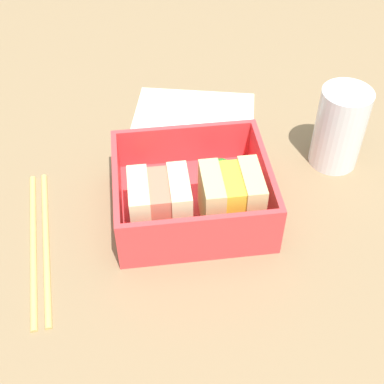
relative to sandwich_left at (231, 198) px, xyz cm
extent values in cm
cube|color=#886F4D|center=(3.61, -2.83, -5.25)|extent=(120.00, 120.00, 2.00)
cube|color=#E93C40|center=(3.61, -2.83, -3.65)|extent=(16.23, 14.39, 1.20)
cube|color=#E93C40|center=(3.61, 4.06, -0.58)|extent=(16.23, 0.60, 4.93)
cube|color=#E93C40|center=(3.61, -9.73, -0.58)|extent=(16.23, 0.60, 4.93)
cube|color=#E93C40|center=(-4.21, -2.83, -0.58)|extent=(0.60, 13.19, 4.93)
cube|color=#E93C40|center=(11.42, -2.83, -0.58)|extent=(0.60, 13.19, 4.93)
cube|color=#DCBC7E|center=(-2.00, 0.00, 0.00)|extent=(2.00, 5.67, 6.09)
cube|color=yellow|center=(0.00, 0.00, 0.00)|extent=(2.00, 5.21, 5.61)
cube|color=#DCBC7E|center=(2.00, 0.00, 0.00)|extent=(2.00, 5.67, 6.09)
cube|color=beige|center=(5.22, 0.00, 0.00)|extent=(2.00, 5.67, 6.09)
cube|color=#D87259|center=(7.22, 0.00, 0.00)|extent=(2.00, 5.21, 5.61)
cube|color=beige|center=(9.21, 0.00, 0.00)|extent=(2.00, 5.67, 6.09)
sphere|color=red|center=(0.05, -5.45, -1.61)|extent=(2.86, 2.86, 2.86)
cone|color=green|center=(0.05, -5.45, 0.12)|extent=(1.72, 1.72, 0.60)
cylinder|color=orange|center=(7.37, -5.73, -2.32)|extent=(4.71, 4.39, 1.45)
cylinder|color=tan|center=(19.23, 0.03, -3.90)|extent=(2.45, 20.53, 0.70)
cylinder|color=tan|center=(20.53, 0.14, -3.90)|extent=(2.45, 20.53, 0.70)
cylinder|color=white|center=(-14.17, -8.74, 0.67)|extent=(5.69, 5.69, 9.82)
cube|color=silver|center=(1.11, -19.93, -4.05)|extent=(17.58, 13.51, 0.40)
camera|label=1|loc=(8.70, 36.84, 38.83)|focal=50.00mm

